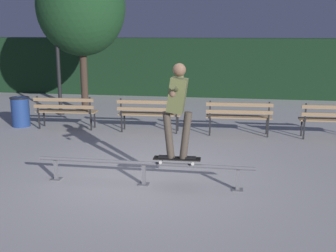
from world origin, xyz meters
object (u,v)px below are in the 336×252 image
object	(u,v)px
skateboard	(177,159)
trash_can	(20,111)
park_bench_leftmost	(65,109)
park_bench_right_center	(239,114)
skateboarder	(177,103)
park_bench_left_center	(149,112)
tree_far_left	(81,7)
grind_rail	(144,167)
park_bench_rightmost	(335,117)
lamp_post_left	(57,32)

from	to	relation	value
skateboard	trash_can	xyz separation A→B (m)	(-4.83, 3.85, -0.07)
park_bench_leftmost	park_bench_right_center	distance (m)	4.49
park_bench_right_center	trash_can	distance (m)	5.83
skateboarder	park_bench_left_center	size ratio (longest dim) A/B	0.96
skateboarder	tree_far_left	distance (m)	7.49
skateboarder	grind_rail	bearing A→B (deg)	-179.99
park_bench_rightmost	skateboarder	bearing A→B (deg)	-130.88
park_bench_leftmost	park_bench_right_center	bearing A→B (deg)	0.00
park_bench_leftmost	park_bench_rightmost	distance (m)	6.73
park_bench_right_center	trash_can	bearing A→B (deg)	178.84
park_bench_leftmost	tree_far_left	xyz separation A→B (m)	(-0.36, 2.43, 2.70)
skateboarder	park_bench_leftmost	bearing A→B (deg)	133.14
skateboard	skateboarder	xyz separation A→B (m)	(0.00, 0.00, 0.94)
skateboarder	park_bench_right_center	bearing A→B (deg)	75.17
tree_far_left	lamp_post_left	distance (m)	1.11
park_bench_left_center	tree_far_left	distance (m)	4.46
skateboarder	lamp_post_left	size ratio (longest dim) A/B	0.40
lamp_post_left	skateboard	bearing A→B (deg)	-51.58
park_bench_leftmost	tree_far_left	bearing A→B (deg)	98.41
skateboarder	park_bench_leftmost	world-z (taller)	skateboarder
park_bench_leftmost	park_bench_rightmost	bearing A→B (deg)	0.00
skateboard	park_bench_left_center	xyz separation A→B (m)	(-1.25, 3.73, 0.05)
trash_can	lamp_post_left	bearing A→B (deg)	77.35
lamp_post_left	park_bench_left_center	bearing A→B (deg)	-30.32
skateboarder	park_bench_rightmost	xyz separation A→B (m)	(3.23, 3.73, -0.88)
trash_can	grind_rail	bearing A→B (deg)	-42.08
park_bench_left_center	trash_can	distance (m)	3.58
park_bench_right_center	park_bench_leftmost	bearing A→B (deg)	180.00
lamp_post_left	park_bench_leftmost	bearing A→B (deg)	-63.12
park_bench_rightmost	trash_can	world-z (taller)	park_bench_rightmost
tree_far_left	lamp_post_left	bearing A→B (deg)	-136.20
grind_rail	skateboard	xyz separation A→B (m)	(0.57, -0.00, 0.17)
park_bench_rightmost	tree_far_left	world-z (taller)	tree_far_left
park_bench_leftmost	lamp_post_left	world-z (taller)	lamp_post_left
park_bench_right_center	lamp_post_left	world-z (taller)	lamp_post_left
grind_rail	skateboarder	size ratio (longest dim) A/B	2.37
grind_rail	park_bench_rightmost	bearing A→B (deg)	44.48
skateboarder	tree_far_left	bearing A→B (deg)	122.05
trash_can	park_bench_left_center	bearing A→B (deg)	-1.89
park_bench_leftmost	park_bench_right_center	xyz separation A→B (m)	(4.49, 0.00, 0.00)
park_bench_leftmost	park_bench_right_center	size ratio (longest dim) A/B	1.00
park_bench_right_center	lamp_post_left	xyz separation A→B (m)	(-5.43, 1.86, 1.94)
park_bench_right_center	tree_far_left	world-z (taller)	tree_far_left
park_bench_left_center	park_bench_right_center	size ratio (longest dim) A/B	1.00
park_bench_leftmost	park_bench_left_center	xyz separation A→B (m)	(2.24, 0.00, 0.00)
tree_far_left	trash_can	distance (m)	3.77
park_bench_leftmost	park_bench_rightmost	world-z (taller)	same
grind_rail	skateboarder	xyz separation A→B (m)	(0.57, 0.00, 1.11)
park_bench_left_center	skateboarder	bearing A→B (deg)	-71.42
grind_rail	park_bench_leftmost	size ratio (longest dim) A/B	2.29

